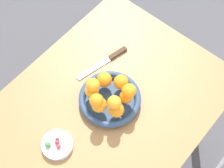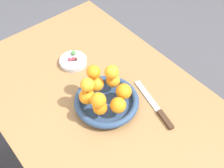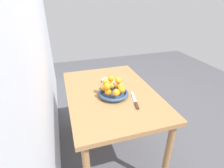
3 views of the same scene
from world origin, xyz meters
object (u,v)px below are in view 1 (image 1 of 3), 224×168
Objects in this scene: orange_3 at (116,110)px; orange_7 at (93,85)px; dining_table at (98,122)px; orange_2 at (99,105)px; candy_ball_0 at (57,142)px; orange_1 at (92,91)px; candy_ball_2 at (59,146)px; orange_6 at (96,99)px; orange_8 at (114,102)px; orange_4 at (126,97)px; fruit_bowl at (110,99)px; orange_5 at (121,82)px; orange_0 at (104,80)px; knife at (107,60)px; orange_9 at (129,91)px; candy_ball_3 at (48,144)px; candy_dish at (57,145)px; candy_ball_1 at (57,140)px.

orange_3 is 0.13m from orange_7.
orange_2 is (-0.01, 0.00, 0.16)m from dining_table.
candy_ball_0 is at bearing -22.16° from orange_3.
candy_ball_2 is (0.24, 0.05, -0.04)m from orange_1.
orange_6 is 1.00× the size of orange_8.
orange_4 is at bearing 179.05° from orange_8.
orange_3 reaches higher than candy_ball_0.
candy_ball_2 is (0.20, -0.02, 0.12)m from dining_table.
fruit_bowl is 0.08m from orange_5.
orange_0 is 1.03× the size of orange_5.
orange_7 reaches higher than dining_table.
candy_ball_0 is 0.43m from knife.
knife is at bearing -147.52° from orange_6.
candy_ball_2 is at bearing -14.36° from orange_9.
candy_ball_3 is (0.34, -0.12, -0.09)m from orange_9.
fruit_bowl is 4.70× the size of orange_4.
candy_ball_2 is (0.24, -0.08, -0.04)m from orange_3.
orange_7 is at bearing -170.82° from candy_ball_2.
orange_1 is at bearing -120.88° from orange_6.
candy_dish is 6.96× the size of candy_ball_0.
orange_6 is at bearing -3.31° from fruit_bowl.
orange_8 reaches higher than candy_ball_2.
orange_0 is at bearing -122.68° from orange_8.
orange_9 is at bearing 179.44° from orange_3.
orange_5 is at bearing 173.53° from candy_ball_1.
fruit_bowl is at bearing 179.74° from dining_table.
orange_3 is at bearing 89.31° from orange_7.
orange_0 is 0.15m from knife.
orange_3 is (-0.00, 0.13, 0.00)m from orange_1.
orange_5 reaches higher than candy_ball_1.
fruit_bowl is 0.20m from knife.
orange_5 is (-0.11, -0.06, -0.00)m from orange_3.
orange_9 is 3.42× the size of candy_ball_2.
orange_9 is at bearing 161.18° from candy_ball_1.
candy_ball_3 is at bearing 11.25° from knife.
candy_ball_3 is at bearing -40.17° from candy_dish.
orange_2 is at bearing 31.06° from orange_0.
orange_1 is 0.12m from orange_5.
orange_3 is at bearing 158.46° from candy_dish.
candy_ball_3 is at bearing 1.14° from orange_0.
fruit_bowl is 11.69× the size of candy_ball_3.
orange_4 is 0.07m from orange_5.
candy_ball_3 is at bearing -34.07° from candy_ball_0.
knife is at bearing -117.07° from orange_5.
orange_4 is (-0.10, 0.06, -0.00)m from orange_2.
orange_4 is (0.00, 0.11, -0.00)m from orange_0.
candy_ball_3 is at bearing -12.38° from orange_2.
candy_dish is at bearing -16.94° from orange_9.
orange_8 is at bearing -70.92° from orange_3.
candy_ball_3 reaches higher than knife.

